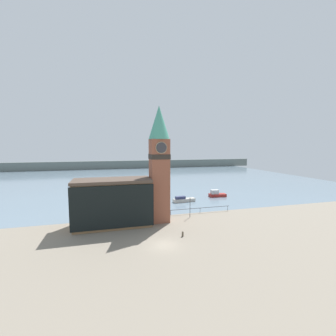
{
  "coord_description": "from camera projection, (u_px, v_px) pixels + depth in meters",
  "views": [
    {
      "loc": [
        -7.51,
        -30.29,
        14.27
      ],
      "look_at": [
        2.69,
        7.82,
        10.38
      ],
      "focal_mm": 24.0,
      "sensor_mm": 36.0,
      "label": 1
    }
  ],
  "objects": [
    {
      "name": "ground_plane",
      "position": [
        164.0,
        245.0,
        32.45
      ],
      "size": [
        160.0,
        160.0,
        0.0
      ],
      "primitive_type": "plane",
      "color": "gray"
    },
    {
      "name": "water",
      "position": [
        125.0,
        177.0,
        103.06
      ],
      "size": [
        160.0,
        120.0,
        0.0
      ],
      "color": "slate",
      "rests_on": "ground_plane"
    },
    {
      "name": "far_shoreline",
      "position": [
        121.0,
        165.0,
        141.26
      ],
      "size": [
        180.0,
        3.0,
        5.0
      ],
      "color": "slate",
      "rests_on": "water"
    },
    {
      "name": "pier_railing",
      "position": [
        200.0,
        208.0,
        47.93
      ],
      "size": [
        13.74,
        0.08,
        1.09
      ],
      "color": "#333338",
      "rests_on": "ground_plane"
    },
    {
      "name": "clock_tower",
      "position": [
        159.0,
        161.0,
        41.78
      ],
      "size": [
        3.89,
        3.89,
        21.63
      ],
      "color": "brown",
      "rests_on": "ground_plane"
    },
    {
      "name": "pier_building",
      "position": [
        113.0,
        202.0,
        40.01
      ],
      "size": [
        13.64,
        6.25,
        8.42
      ],
      "color": "#9E754C",
      "rests_on": "ground_plane"
    },
    {
      "name": "boat_near",
      "position": [
        183.0,
        200.0,
        57.39
      ],
      "size": [
        5.86,
        1.93,
        1.49
      ],
      "rotation": [
        0.0,
        0.0,
        0.08
      ],
      "color": "#B7B2A8",
      "rests_on": "water"
    },
    {
      "name": "boat_far",
      "position": [
        217.0,
        194.0,
        63.37
      ],
      "size": [
        4.92,
        2.46,
        1.94
      ],
      "rotation": [
        0.0,
        0.0,
        -0.11
      ],
      "color": "maroon",
      "rests_on": "water"
    },
    {
      "name": "mooring_bollard_near",
      "position": [
        183.0,
        234.0,
        35.46
      ],
      "size": [
        0.32,
        0.32,
        0.83
      ],
      "color": "brown",
      "rests_on": "ground_plane"
    },
    {
      "name": "lamp_post",
      "position": [
        190.0,
        203.0,
        44.75
      ],
      "size": [
        0.32,
        0.32,
        4.06
      ],
      "color": "black",
      "rests_on": "ground_plane"
    }
  ]
}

